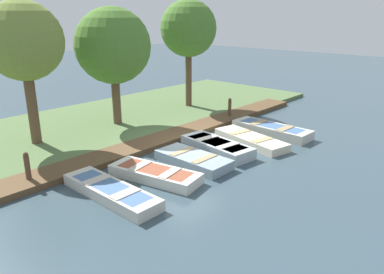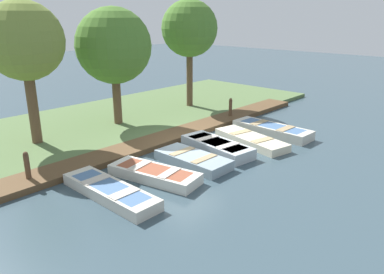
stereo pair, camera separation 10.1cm
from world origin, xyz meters
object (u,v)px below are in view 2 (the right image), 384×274
object	(u,v)px
rowboat_2	(193,159)
park_tree_far_left	(24,42)
rowboat_5	(272,130)
park_tree_left	(114,46)
rowboat_0	(110,191)
park_tree_center	(190,29)
mooring_post_near	(27,168)
mooring_post_far	(230,109)
rowboat_1	(154,174)
rowboat_3	(217,147)
rowboat_4	(251,140)

from	to	relation	value
rowboat_2	park_tree_far_left	distance (m)	7.47
rowboat_2	rowboat_5	size ratio (longest dim) A/B	0.78
park_tree_left	rowboat_0	bearing A→B (deg)	-38.67
park_tree_center	rowboat_0	bearing A→B (deg)	-59.26
mooring_post_near	mooring_post_far	xyz separation A→B (m)	(0.00, 10.20, 0.00)
rowboat_5	park_tree_far_left	distance (m)	10.45
rowboat_1	rowboat_0	bearing A→B (deg)	-102.60
park_tree_far_left	park_tree_left	world-z (taller)	park_tree_far_left
rowboat_0	rowboat_3	size ratio (longest dim) A/B	1.13
rowboat_4	rowboat_0	bearing A→B (deg)	-80.57
rowboat_0	rowboat_4	bearing A→B (deg)	86.89
rowboat_3	mooring_post_near	size ratio (longest dim) A/B	2.88
park_tree_far_left	park_tree_center	size ratio (longest dim) A/B	0.96
mooring_post_near	park_tree_far_left	world-z (taller)	park_tree_far_left
rowboat_2	rowboat_1	bearing A→B (deg)	-92.11
mooring_post_near	park_tree_center	world-z (taller)	park_tree_center
park_tree_far_left	park_tree_center	world-z (taller)	park_tree_center
rowboat_0	park_tree_center	world-z (taller)	park_tree_center
rowboat_2	rowboat_4	size ratio (longest dim) A/B	0.79
mooring_post_far	park_tree_left	bearing A→B (deg)	-123.34
rowboat_0	park_tree_center	size ratio (longest dim) A/B	0.61
rowboat_4	park_tree_left	size ratio (longest dim) A/B	0.65
rowboat_2	park_tree_center	world-z (taller)	park_tree_center
park_tree_center	park_tree_far_left	bearing A→B (deg)	-91.00
rowboat_4	rowboat_5	distance (m)	1.64
park_tree_far_left	park_tree_center	distance (m)	8.64
park_tree_left	rowboat_3	bearing A→B (deg)	5.28
mooring_post_near	park_tree_center	xyz separation A→B (m)	(-2.97, 10.42, 3.71)
rowboat_3	park_tree_left	distance (m)	6.48
rowboat_2	park_tree_far_left	xyz separation A→B (m)	(-5.74, -2.82, 3.86)
mooring_post_far	park_tree_center	world-z (taller)	park_tree_center
rowboat_3	rowboat_4	bearing A→B (deg)	84.91
rowboat_3	mooring_post_near	xyz separation A→B (m)	(-2.45, -6.13, 0.32)
rowboat_3	rowboat_5	world-z (taller)	rowboat_3
rowboat_1	rowboat_2	bearing A→B (deg)	75.58
rowboat_1	park_tree_left	xyz separation A→B (m)	(-5.54, 2.74, 3.49)
rowboat_1	mooring_post_near	xyz separation A→B (m)	(-2.53, -2.89, 0.37)
mooring_post_near	park_tree_center	size ratio (longest dim) A/B	0.19
rowboat_0	rowboat_5	distance (m)	8.29
mooring_post_far	rowboat_5	bearing A→B (deg)	-14.25
park_tree_left	rowboat_1	bearing A→B (deg)	-26.28
park_tree_left	mooring_post_near	bearing A→B (deg)	-61.83
rowboat_0	mooring_post_near	size ratio (longest dim) A/B	3.26
rowboat_3	park_tree_far_left	world-z (taller)	park_tree_far_left
rowboat_0	park_tree_left	bearing A→B (deg)	141.03
rowboat_3	rowboat_5	distance (m)	3.38
rowboat_4	park_tree_left	distance (m)	7.17
park_tree_left	park_tree_center	distance (m)	4.84
rowboat_0	park_tree_left	size ratio (longest dim) A/B	0.66
rowboat_4	park_tree_far_left	distance (m)	9.33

